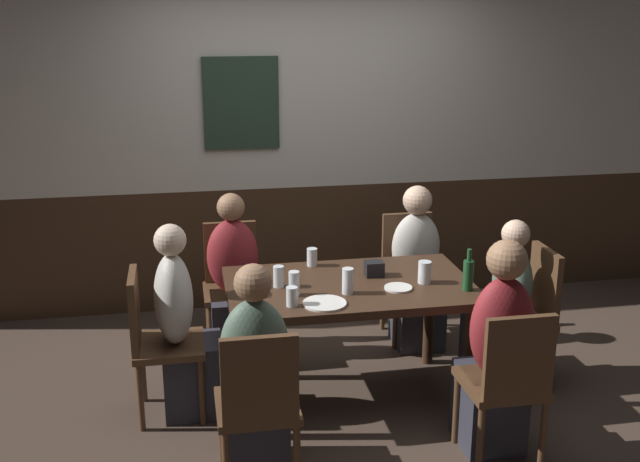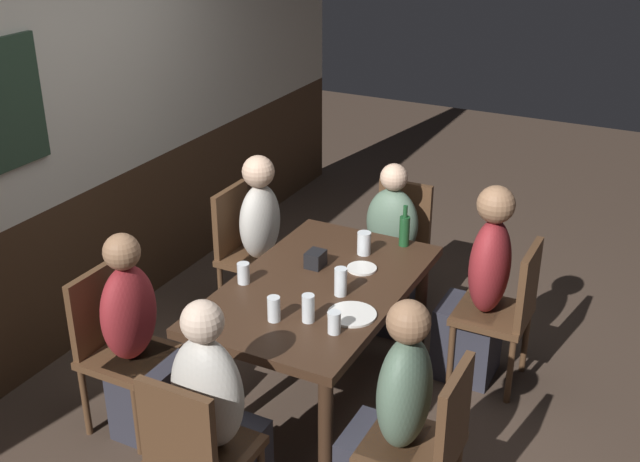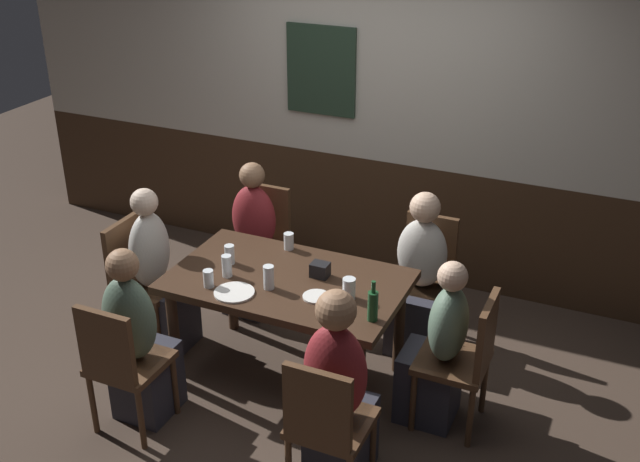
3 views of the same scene
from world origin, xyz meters
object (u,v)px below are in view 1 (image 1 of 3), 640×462
(person_head_east, at_px, (502,318))
(beer_glass_half, at_px, (312,258))
(person_left_near, at_px, (255,388))
(pint_glass_stout, at_px, (348,283))
(person_head_west, at_px, (184,336))
(pint_glass_amber, at_px, (279,277))
(beer_glass_tall, at_px, (292,298))
(person_left_far, at_px, (234,291))
(plate_white_large, at_px, (325,303))
(chair_head_east, at_px, (527,309))
(tumbler_water, at_px, (294,285))
(chair_head_west, at_px, (155,336))
(dining_table, at_px, (350,298))
(tumbler_short, at_px, (425,274))
(condiment_caddy, at_px, (374,269))
(person_right_far, at_px, (417,279))
(plate_white_small, at_px, (398,288))
(chair_left_near, at_px, (258,402))
(chair_left_far, at_px, (232,280))
(chair_right_far, at_px, (410,269))
(chair_right_near, at_px, (508,379))

(person_head_east, height_order, beer_glass_half, person_head_east)
(person_left_near, bearing_deg, pint_glass_stout, 42.42)
(person_head_west, bearing_deg, pint_glass_amber, 2.51)
(beer_glass_tall, bearing_deg, person_left_far, 104.42)
(pint_glass_amber, bearing_deg, plate_white_large, -56.15)
(chair_head_east, bearing_deg, tumbler_water, -175.16)
(chair_head_west, bearing_deg, chair_head_east, 0.00)
(dining_table, bearing_deg, pint_glass_amber, 176.66)
(tumbler_short, height_order, tumbler_water, tumbler_water)
(dining_table, distance_m, person_left_far, 0.95)
(tumbler_water, relative_size, condiment_caddy, 1.29)
(person_right_far, distance_m, tumbler_water, 1.32)
(pint_glass_stout, bearing_deg, plate_white_small, 3.29)
(beer_glass_half, distance_m, condiment_caddy, 0.42)
(chair_left_near, height_order, chair_left_far, same)
(plate_white_small, bearing_deg, beer_glass_half, 130.62)
(pint_glass_stout, bearing_deg, chair_right_far, 55.85)
(dining_table, distance_m, plate_white_large, 0.37)
(chair_head_east, bearing_deg, person_right_far, 126.05)
(chair_left_far, relative_size, tumbler_water, 6.22)
(person_right_far, distance_m, tumbler_short, 0.84)
(person_head_east, bearing_deg, tumbler_short, -173.01)
(chair_right_near, bearing_deg, tumbler_water, 143.57)
(dining_table, relative_size, chair_head_west, 1.64)
(chair_left_near, distance_m, beer_glass_tall, 0.69)
(person_left_far, xyz_separation_m, condiment_caddy, (0.81, -0.58, 0.31))
(chair_right_near, bearing_deg, chair_head_west, 154.32)
(pint_glass_stout, bearing_deg, chair_right_near, -45.79)
(person_right_far, xyz_separation_m, person_head_east, (0.34, -0.69, -0.03))
(pint_glass_amber, bearing_deg, dining_table, -3.34)
(chair_head_east, bearing_deg, chair_right_near, -120.50)
(chair_head_west, height_order, condiment_caddy, chair_head_west)
(pint_glass_stout, bearing_deg, plate_white_large, -139.12)
(plate_white_large, bearing_deg, person_head_east, 13.85)
(chair_right_far, height_order, chair_head_west, same)
(chair_left_near, bearing_deg, chair_right_near, 0.00)
(person_head_west, bearing_deg, dining_table, 0.00)
(plate_white_large, relative_size, plate_white_small, 1.49)
(chair_left_near, xyz_separation_m, person_left_far, (-0.00, 1.54, -0.02))
(person_left_near, relative_size, person_left_far, 1.01)
(chair_head_east, bearing_deg, pint_glass_stout, -172.68)
(person_head_west, bearing_deg, person_head_east, 0.00)
(pint_glass_amber, bearing_deg, tumbler_water, -65.60)
(person_right_far, bearing_deg, chair_right_near, -90.00)
(chair_head_west, xyz_separation_m, person_left_far, (0.50, 0.69, -0.02))
(chair_head_west, bearing_deg, person_left_far, 53.94)
(chair_head_west, xyz_separation_m, tumbler_water, (0.79, -0.13, 0.31))
(beer_glass_tall, relative_size, tumbler_water, 0.78)
(person_head_east, xyz_separation_m, plate_white_large, (-1.18, -0.29, 0.30))
(person_left_far, distance_m, tumbler_short, 1.35)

